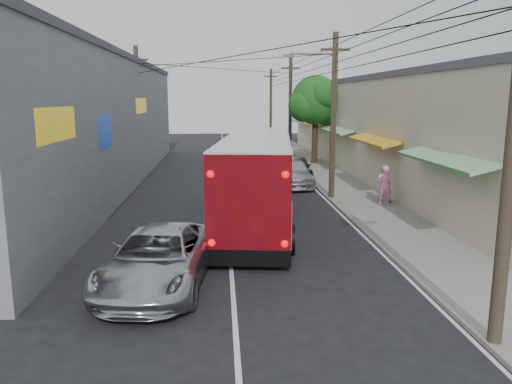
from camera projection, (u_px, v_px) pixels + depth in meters
ground at (234, 313)px, 11.70m from camera, size 120.00×120.00×0.00m
sidewalk at (327, 176)px, 31.74m from camera, size 3.00×80.00×0.12m
building_right at (388, 125)px, 33.45m from camera, size 7.09×40.00×6.25m
building_left at (74, 121)px, 28.05m from camera, size 7.20×36.00×7.25m
utility_poles at (274, 111)px, 31.07m from camera, size 11.80×45.28×8.00m
street_tree at (317, 102)px, 36.81m from camera, size 4.40×4.00×6.60m
coach_bus at (258, 178)px, 19.99m from camera, size 3.94×12.25×3.47m
jeepney at (158, 258)px, 13.27m from camera, size 3.20×5.79×1.53m
parked_suv at (292, 173)px, 28.60m from camera, size 2.11×5.09×1.47m
parked_car_mid at (298, 167)px, 31.50m from camera, size 1.65×3.92×1.32m
parked_car_far at (277, 147)px, 42.86m from camera, size 1.92×4.98×1.62m
pedestrian_near at (385, 186)px, 22.58m from camera, size 0.78×0.62×1.85m
pedestrian_far at (383, 184)px, 23.42m from camera, size 1.06×0.97×1.76m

